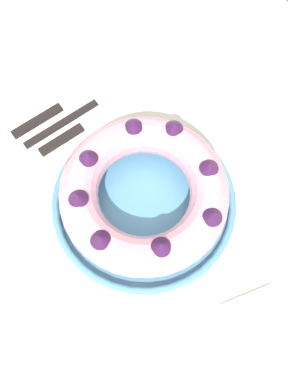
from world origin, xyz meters
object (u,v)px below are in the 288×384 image
at_px(serving_dish, 144,202).
at_px(cake_knife, 80,128).
at_px(napkin, 263,337).
at_px(serving_knife, 59,108).
at_px(fork, 83,111).
at_px(bundt_cake, 144,192).

xyz_separation_m(serving_dish, cake_knife, (-0.19, -0.00, -0.01)).
bearing_deg(cake_knife, napkin, 8.26).
distance_m(serving_knife, cake_knife, 0.06).
distance_m(fork, napkin, 0.50).
relative_size(serving_dish, bundt_cake, 1.14).
bearing_deg(fork, bundt_cake, -0.23).
bearing_deg(napkin, serving_knife, -177.19).
distance_m(serving_dish, fork, 0.22).
bearing_deg(serving_dish, fork, 174.51).
bearing_deg(napkin, cake_knife, -177.81).
distance_m(fork, cake_knife, 0.04).
xyz_separation_m(fork, serving_knife, (-0.03, -0.03, -0.00)).
bearing_deg(fork, napkin, 4.44).
height_order(serving_dish, cake_knife, serving_dish).
height_order(serving_knife, napkin, serving_knife).
xyz_separation_m(fork, cake_knife, (0.03, -0.02, 0.00)).
relative_size(serving_dish, cake_knife, 1.53).
xyz_separation_m(serving_dish, bundt_cake, (-0.00, 0.00, 0.05)).
bearing_deg(cake_knife, serving_dish, 7.20).
xyz_separation_m(bundt_cake, serving_knife, (-0.25, -0.01, -0.06)).
relative_size(bundt_cake, cake_knife, 1.34).
bearing_deg(serving_dish, bundt_cake, 118.55).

